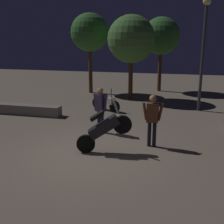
{
  "coord_description": "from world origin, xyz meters",
  "views": [
    {
      "loc": [
        2.49,
        -7.41,
        3.36
      ],
      "look_at": [
        0.37,
        1.22,
        1.0
      ],
      "focal_mm": 44.95,
      "sensor_mm": 36.0,
      "label": 1
    }
  ],
  "objects": [
    {
      "name": "motorcycle_black_foreground",
      "position": [
        0.37,
        0.22,
        0.74
      ],
      "size": [
        1.62,
        0.59,
        1.63
      ],
      "rotation": [
        0.0,
        0.0,
        0.3
      ],
      "color": "black",
      "rests_on": "ground_plane"
    },
    {
      "name": "person_bystander_far",
      "position": [
        1.72,
        1.03,
        1.0
      ],
      "size": [
        0.66,
        0.24,
        1.67
      ],
      "rotation": [
        0.0,
        0.0,
        4.71
      ],
      "color": "black",
      "rests_on": "ground_plane"
    },
    {
      "name": "streetlamp_near",
      "position": [
        3.41,
        6.14,
        3.22
      ],
      "size": [
        0.36,
        0.36,
        5.07
      ],
      "color": "#38383D",
      "rests_on": "ground_plane"
    },
    {
      "name": "planter_wall_low",
      "position": [
        -4.22,
        3.54,
        0.23
      ],
      "size": [
        3.33,
        0.5,
        0.45
      ],
      "color": "gray",
      "rests_on": "ground_plane"
    },
    {
      "name": "tree_center_bg",
      "position": [
        -2.97,
        9.24,
        3.64
      ],
      "size": [
        2.29,
        2.29,
        4.82
      ],
      "color": "#4C331E",
      "rests_on": "ground_plane"
    },
    {
      "name": "person_rider_beside",
      "position": [
        -0.24,
        1.96,
        0.99
      ],
      "size": [
        0.63,
        0.38,
        1.66
      ],
      "rotation": [
        0.0,
        0.0,
        1.09
      ],
      "color": "black",
      "rests_on": "ground_plane"
    },
    {
      "name": "motorcycle_white_parked_left",
      "position": [
        -0.89,
        5.09,
        0.44
      ],
      "size": [
        1.53,
        0.83,
        1.11
      ],
      "rotation": [
        0.0,
        0.0,
        5.82
      ],
      "color": "black",
      "rests_on": "ground_plane"
    },
    {
      "name": "tree_left_bg",
      "position": [
        1.17,
        10.87,
        3.45
      ],
      "size": [
        2.32,
        2.32,
        4.63
      ],
      "color": "#4C331E",
      "rests_on": "ground_plane"
    },
    {
      "name": "tree_right_bg",
      "position": [
        -0.21,
        7.96,
        3.27
      ],
      "size": [
        2.58,
        2.58,
        4.58
      ],
      "color": "#4C331E",
      "rests_on": "ground_plane"
    },
    {
      "name": "ground_plane",
      "position": [
        0.0,
        0.0,
        0.0
      ],
      "size": [
        40.0,
        40.0,
        0.0
      ],
      "primitive_type": "plane",
      "color": "#756656"
    }
  ]
}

